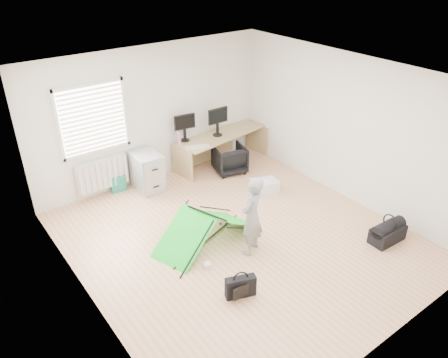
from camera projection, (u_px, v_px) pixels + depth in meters
ground at (238, 238)px, 7.28m from camera, size 5.50×5.50×0.00m
back_wall at (152, 115)px, 8.55m from camera, size 5.00×0.02×2.70m
window at (93, 119)px, 7.80m from camera, size 1.20×0.06×1.20m
radiator at (102, 174)px, 8.30m from camera, size 1.00×0.12×0.60m
desk at (222, 149)px, 9.51m from camera, size 2.13×0.93×0.70m
filing_cabinet at (147, 171)px, 8.55m from camera, size 0.50×0.66×0.76m
monitor_left at (185, 131)px, 8.94m from camera, size 0.45×0.17×0.42m
monitor_right at (217, 125)px, 9.18m from camera, size 0.47×0.10×0.45m
keyboard at (198, 147)px, 8.75m from camera, size 0.52×0.34×0.02m
thermos at (179, 138)px, 8.83m from camera, size 0.08×0.08×0.27m
office_chair at (229, 159)px, 9.22m from camera, size 0.77×0.78×0.58m
person at (252, 216)px, 6.67m from camera, size 0.57×0.50×1.33m
kite at (207, 227)px, 7.09m from camera, size 1.91×1.30×0.54m
storage_crate at (265, 187)px, 8.50m from camera, size 0.55×0.44×0.27m
tote_bag at (118, 183)px, 8.56m from camera, size 0.29×0.15×0.34m
laptop_bag at (241, 287)px, 6.04m from camera, size 0.45×0.27×0.32m
white_box at (208, 266)px, 6.60m from camera, size 0.12×0.12×0.10m
duffel_bag at (387, 234)px, 7.15m from camera, size 0.62×0.34×0.27m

